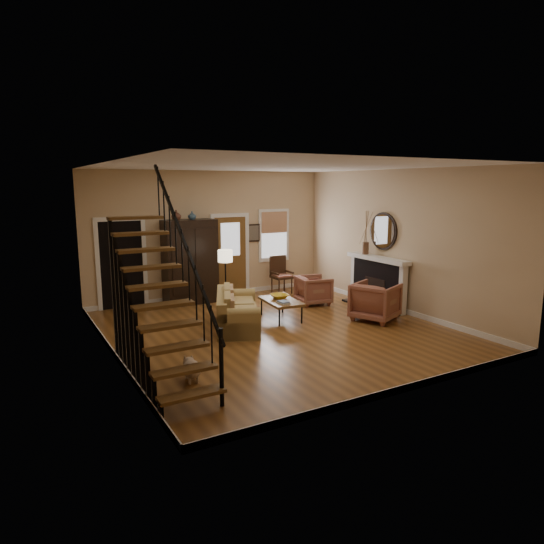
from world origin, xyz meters
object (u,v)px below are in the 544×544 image
sofa (238,310)px  side_chair (282,275)px  armchair_right (314,290)px  coffee_table (281,310)px  armchair_left (375,301)px  armoire (190,262)px  floor_lamp (226,281)px

sofa → side_chair: bearing=67.3°
sofa → armchair_right: bearing=43.1°
side_chair → coffee_table: bearing=-121.0°
armchair_left → side_chair: size_ratio=0.90×
armoire → coffee_table: (1.21, -2.44, -0.83)m
coffee_table → armchair_left: size_ratio=1.24×
armchair_right → floor_lamp: size_ratio=0.53×
sofa → armchair_right: 2.67m
side_chair → armchair_left: bearing=-82.7°
armoire → coffee_table: size_ratio=1.85×
armoire → side_chair: (2.55, -0.20, -0.54)m
armchair_right → floor_lamp: bearing=91.7°
coffee_table → side_chair: size_ratio=1.11×
sofa → floor_lamp: (0.29, 1.24, 0.38)m
sofa → side_chair: side_chair is taller
floor_lamp → coffee_table: bearing=-54.6°
coffee_table → side_chair: bearing=59.0°
sofa → floor_lamp: bearing=100.6°
armoire → side_chair: bearing=-4.5°
coffee_table → armchair_right: size_ratio=1.45×
armchair_left → side_chair: 3.35m
armchair_left → armoire: bearing=16.1°
armoire → armchair_left: size_ratio=2.28×
sofa → floor_lamp: 1.33m
armchair_right → sofa: bearing=120.2°
floor_lamp → side_chair: size_ratio=1.44×
coffee_table → armchair_right: (1.41, 0.79, 0.14)m
floor_lamp → armchair_left: bearing=-40.7°
armchair_right → floor_lamp: floor_lamp is taller
floor_lamp → armchair_right: bearing=-9.1°
armchair_left → armchair_right: size_ratio=1.18×
armoire → armchair_right: armoire is taller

